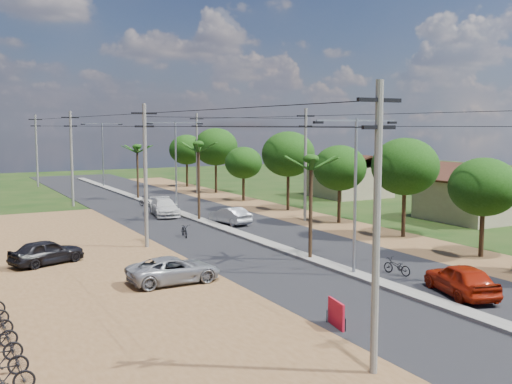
# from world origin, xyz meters

# --- Properties ---
(ground) EXTENTS (160.00, 160.00, 0.00)m
(ground) POSITION_xyz_m (0.00, 0.00, 0.00)
(ground) COLOR black
(ground) RESTS_ON ground
(road) EXTENTS (12.00, 110.00, 0.04)m
(road) POSITION_xyz_m (0.00, 15.00, 0.02)
(road) COLOR black
(road) RESTS_ON ground
(median) EXTENTS (1.00, 90.00, 0.18)m
(median) POSITION_xyz_m (0.00, 18.00, 0.09)
(median) COLOR #605E56
(median) RESTS_ON ground
(dirt_lot_west) EXTENTS (18.00, 46.00, 0.04)m
(dirt_lot_west) POSITION_xyz_m (-15.00, 8.00, 0.02)
(dirt_lot_west) COLOR brown
(dirt_lot_west) RESTS_ON ground
(dirt_shoulder_east) EXTENTS (5.00, 90.00, 0.03)m
(dirt_shoulder_east) POSITION_xyz_m (8.50, 15.00, 0.01)
(dirt_shoulder_east) COLOR brown
(dirt_shoulder_east) RESTS_ON ground
(house_east_near) EXTENTS (7.60, 7.50, 4.60)m
(house_east_near) POSITION_xyz_m (20.00, 10.00, 2.39)
(house_east_near) COLOR gray
(house_east_near) RESTS_ON ground
(house_east_far) EXTENTS (7.60, 7.50, 4.60)m
(house_east_far) POSITION_xyz_m (21.00, 28.00, 2.39)
(house_east_far) COLOR gray
(house_east_far) RESTS_ON ground
(tree_east_b) EXTENTS (4.00, 4.00, 5.83)m
(tree_east_b) POSITION_xyz_m (9.30, 0.00, 4.11)
(tree_east_b) COLOR black
(tree_east_b) RESTS_ON ground
(tree_east_c) EXTENTS (4.60, 4.60, 6.83)m
(tree_east_c) POSITION_xyz_m (9.70, 7.00, 4.86)
(tree_east_c) COLOR black
(tree_east_c) RESTS_ON ground
(tree_east_d) EXTENTS (4.20, 4.20, 6.13)m
(tree_east_d) POSITION_xyz_m (9.40, 14.00, 4.34)
(tree_east_d) COLOR black
(tree_east_d) RESTS_ON ground
(tree_east_e) EXTENTS (4.80, 4.80, 7.14)m
(tree_east_e) POSITION_xyz_m (9.60, 22.00, 5.09)
(tree_east_e) COLOR black
(tree_east_e) RESTS_ON ground
(tree_east_f) EXTENTS (3.80, 3.80, 5.52)m
(tree_east_f) POSITION_xyz_m (9.20, 30.00, 3.89)
(tree_east_f) COLOR black
(tree_east_f) RESTS_ON ground
(tree_east_g) EXTENTS (5.00, 5.00, 7.38)m
(tree_east_g) POSITION_xyz_m (9.80, 38.00, 5.24)
(tree_east_g) COLOR black
(tree_east_g) RESTS_ON ground
(tree_east_h) EXTENTS (4.40, 4.40, 6.52)m
(tree_east_h) POSITION_xyz_m (9.50, 46.00, 4.64)
(tree_east_h) COLOR black
(tree_east_h) RESTS_ON ground
(palm_median_near) EXTENTS (2.00, 2.00, 6.15)m
(palm_median_near) POSITION_xyz_m (0.00, 4.00, 5.54)
(palm_median_near) COLOR black
(palm_median_near) RESTS_ON ground
(palm_median_mid) EXTENTS (2.00, 2.00, 6.55)m
(palm_median_mid) POSITION_xyz_m (0.00, 20.00, 5.90)
(palm_median_mid) COLOR black
(palm_median_mid) RESTS_ON ground
(palm_median_far) EXTENTS (2.00, 2.00, 5.85)m
(palm_median_far) POSITION_xyz_m (0.00, 36.00, 5.26)
(palm_median_far) COLOR black
(palm_median_far) RESTS_ON ground
(streetlight_near) EXTENTS (5.10, 0.18, 8.00)m
(streetlight_near) POSITION_xyz_m (0.00, 0.00, 4.79)
(streetlight_near) COLOR gray
(streetlight_near) RESTS_ON ground
(streetlight_mid) EXTENTS (5.10, 0.18, 8.00)m
(streetlight_mid) POSITION_xyz_m (0.00, 25.00, 4.79)
(streetlight_mid) COLOR gray
(streetlight_mid) RESTS_ON ground
(streetlight_far) EXTENTS (5.10, 0.18, 8.00)m
(streetlight_far) POSITION_xyz_m (0.00, 50.00, 4.79)
(streetlight_far) COLOR gray
(streetlight_far) RESTS_ON ground
(utility_pole_w_a) EXTENTS (1.60, 0.24, 9.00)m
(utility_pole_w_a) POSITION_xyz_m (-7.00, -10.00, 4.76)
(utility_pole_w_a) COLOR #605E56
(utility_pole_w_a) RESTS_ON ground
(utility_pole_w_b) EXTENTS (1.60, 0.24, 9.00)m
(utility_pole_w_b) POSITION_xyz_m (-7.00, 12.00, 4.76)
(utility_pole_w_b) COLOR #605E56
(utility_pole_w_b) RESTS_ON ground
(utility_pole_w_c) EXTENTS (1.60, 0.24, 9.00)m
(utility_pole_w_c) POSITION_xyz_m (-7.00, 34.00, 4.76)
(utility_pole_w_c) COLOR #605E56
(utility_pole_w_c) RESTS_ON ground
(utility_pole_w_d) EXTENTS (1.60, 0.24, 9.00)m
(utility_pole_w_d) POSITION_xyz_m (-7.00, 55.00, 4.76)
(utility_pole_w_d) COLOR #605E56
(utility_pole_w_d) RESTS_ON ground
(utility_pole_e_b) EXTENTS (1.60, 0.24, 9.00)m
(utility_pole_e_b) POSITION_xyz_m (7.50, 16.00, 4.76)
(utility_pole_e_b) COLOR #605E56
(utility_pole_e_b) RESTS_ON ground
(utility_pole_e_c) EXTENTS (1.60, 0.24, 9.00)m
(utility_pole_e_c) POSITION_xyz_m (7.50, 38.00, 4.76)
(utility_pole_e_c) COLOR #605E56
(utility_pole_e_c) RESTS_ON ground
(car_red_near) EXTENTS (2.89, 4.62, 1.47)m
(car_red_near) POSITION_xyz_m (1.97, -5.22, 0.73)
(car_red_near) COLOR maroon
(car_red_near) RESTS_ON ground
(car_silver_mid) EXTENTS (2.02, 4.17, 1.32)m
(car_silver_mid) POSITION_xyz_m (1.50, 17.42, 0.66)
(car_silver_mid) COLOR gray
(car_silver_mid) RESTS_ON ground
(car_white_far) EXTENTS (2.79, 5.20, 1.43)m
(car_white_far) POSITION_xyz_m (-1.50, 23.93, 0.72)
(car_white_far) COLOR #B8B7B3
(car_white_far) RESTS_ON ground
(car_parked_silver) EXTENTS (4.59, 2.13, 1.27)m
(car_parked_silver) POSITION_xyz_m (-8.57, 3.04, 0.64)
(car_parked_silver) COLOR gray
(car_parked_silver) RESTS_ON ground
(car_parked_dark) EXTENTS (4.38, 2.93, 1.39)m
(car_parked_dark) POSITION_xyz_m (-13.35, 10.07, 0.69)
(car_parked_dark) COLOR black
(car_parked_dark) RESTS_ON ground
(moto_rider_east) EXTENTS (0.89, 1.71, 0.86)m
(moto_rider_east) POSITION_xyz_m (2.03, -0.94, 0.43)
(moto_rider_east) COLOR black
(moto_rider_east) RESTS_ON ground
(moto_rider_west_a) EXTENTS (0.90, 1.79, 0.90)m
(moto_rider_west_a) POSITION_xyz_m (-3.63, 14.05, 0.45)
(moto_rider_west_a) COLOR black
(moto_rider_west_a) RESTS_ON ground
(moto_rider_west_b) EXTENTS (0.97, 1.69, 0.98)m
(moto_rider_west_b) POSITION_xyz_m (-1.20, 30.16, 0.49)
(moto_rider_west_b) COLOR black
(moto_rider_west_b) RESTS_ON ground
(roadside_sign) EXTENTS (0.33, 1.28, 1.07)m
(roadside_sign) POSITION_xyz_m (-5.50, -6.00, 0.53)
(roadside_sign) COLOR red
(roadside_sign) RESTS_ON ground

